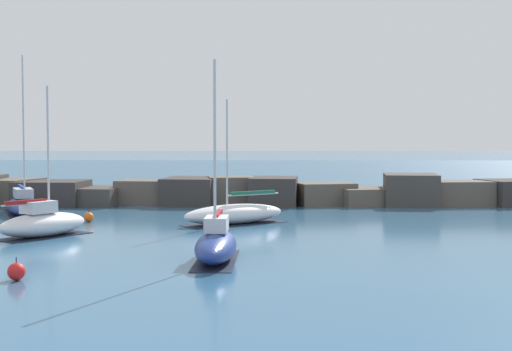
# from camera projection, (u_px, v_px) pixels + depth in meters

# --- Properties ---
(open_sea_beyond) EXTENTS (400.00, 116.00, 0.01)m
(open_sea_beyond) POSITION_uv_depth(u_px,v_px,m) (283.00, 171.00, 116.24)
(open_sea_beyond) COLOR #235175
(open_sea_beyond) RESTS_ON ground
(breakwater_jetty) EXTENTS (57.73, 6.63, 2.52)m
(breakwater_jetty) POSITION_uv_depth(u_px,v_px,m) (286.00, 192.00, 56.44)
(breakwater_jetty) COLOR #383330
(breakwater_jetty) RESTS_ON ground
(sailboat_moored_1) EXTENTS (5.38, 8.45, 10.88)m
(sailboat_moored_1) POSITION_uv_depth(u_px,v_px,m) (24.00, 205.00, 49.21)
(sailboat_moored_1) COLOR navy
(sailboat_moored_1) RESTS_ON ground
(sailboat_moored_2) EXTENTS (4.83, 5.68, 8.08)m
(sailboat_moored_2) POSITION_uv_depth(u_px,v_px,m) (43.00, 223.00, 38.09)
(sailboat_moored_2) COLOR white
(sailboat_moored_2) RESTS_ON ground
(sailboat_moored_3) EXTENTS (6.91, 5.74, 7.62)m
(sailboat_moored_3) POSITION_uv_depth(u_px,v_px,m) (234.00, 214.00, 43.74)
(sailboat_moored_3) COLOR white
(sailboat_moored_3) RESTS_ON ground
(sailboat_moored_4) EXTENTS (1.78, 5.93, 8.54)m
(sailboat_moored_4) POSITION_uv_depth(u_px,v_px,m) (216.00, 244.00, 30.50)
(sailboat_moored_4) COLOR navy
(sailboat_moored_4) RESTS_ON ground
(mooring_buoy_orange_near) EXTENTS (0.66, 0.66, 0.86)m
(mooring_buoy_orange_near) POSITION_uv_depth(u_px,v_px,m) (16.00, 272.00, 26.30)
(mooring_buoy_orange_near) COLOR red
(mooring_buoy_orange_near) RESTS_ON ground
(mooring_buoy_far_side) EXTENTS (0.62, 0.62, 0.82)m
(mooring_buoy_far_side) POSITION_uv_depth(u_px,v_px,m) (89.00, 217.00, 44.77)
(mooring_buoy_far_side) COLOR #EA5914
(mooring_buoy_far_side) RESTS_ON ground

